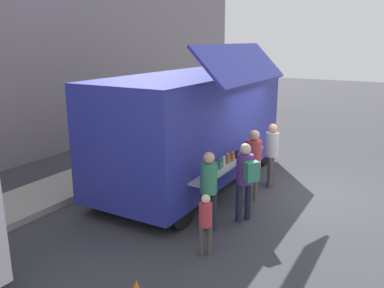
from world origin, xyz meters
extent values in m
plane|color=#38383D|center=(0.00, 0.00, 0.00)|extent=(60.00, 60.00, 0.00)
cube|color=#282F95|center=(-0.69, 2.56, 1.59)|extent=(6.27, 2.39, 2.58)
cube|color=#282F95|center=(-1.31, 1.00, 3.21)|extent=(3.45, 0.81, 0.81)
cube|color=black|center=(-1.31, 1.43, 1.90)|extent=(3.27, 0.11, 1.16)
cube|color=#B7B7BC|center=(-1.31, 1.22, 0.92)|extent=(3.44, 0.36, 0.05)
cylinder|color=orange|center=(-2.66, 1.26, 1.07)|extent=(0.07, 0.07, 0.24)
cylinder|color=yellow|center=(-2.39, 1.22, 1.06)|extent=(0.08, 0.08, 0.23)
cylinder|color=orange|center=(-2.17, 1.27, 1.06)|extent=(0.06, 0.06, 0.22)
cylinder|color=green|center=(-1.91, 1.21, 1.07)|extent=(0.06, 0.06, 0.24)
cylinder|color=white|center=(-1.68, 1.22, 1.07)|extent=(0.07, 0.07, 0.24)
cylinder|color=orange|center=(-1.44, 1.24, 1.07)|extent=(0.07, 0.07, 0.24)
cylinder|color=orange|center=(-1.17, 1.24, 1.05)|extent=(0.08, 0.08, 0.20)
cylinder|color=black|center=(-0.93, 1.23, 1.04)|extent=(0.08, 0.08, 0.18)
cylinder|color=black|center=(-0.72, 1.18, 1.08)|extent=(0.06, 0.06, 0.26)
cylinder|color=orange|center=(-0.43, 1.26, 1.05)|extent=(0.07, 0.07, 0.20)
cylinder|color=red|center=(-0.23, 1.28, 1.08)|extent=(0.08, 0.08, 0.26)
cylinder|color=black|center=(0.05, 1.18, 1.08)|extent=(0.07, 0.07, 0.26)
cube|color=black|center=(2.39, 2.57, 2.05)|extent=(0.09, 2.01, 1.13)
cylinder|color=black|center=(1.74, 3.60, 0.45)|extent=(0.90, 0.28, 0.90)
cylinder|color=black|center=(1.75, 1.54, 0.45)|extent=(0.90, 0.28, 0.90)
cylinder|color=black|center=(-3.12, 3.58, 0.45)|extent=(0.90, 0.28, 0.90)
cylinder|color=black|center=(-3.11, 1.52, 0.45)|extent=(0.90, 0.28, 0.90)
cylinder|color=#2D6535|center=(3.43, 4.86, 0.48)|extent=(0.60, 0.60, 0.95)
cylinder|color=#4E483F|center=(-1.26, 0.74, 0.43)|extent=(0.14, 0.14, 0.85)
cylinder|color=#4E483F|center=(-1.03, 0.71, 0.43)|extent=(0.14, 0.14, 0.85)
cylinder|color=#B93A41|center=(-1.14, 0.73, 1.17)|extent=(0.35, 0.35, 0.64)
sphere|color=tan|center=(-1.14, 0.73, 1.62)|extent=(0.24, 0.24, 0.24)
cube|color=brown|center=(-1.42, 0.76, 0.90)|extent=(0.22, 0.17, 0.25)
cylinder|color=#1E2336|center=(-2.26, 0.58, 0.41)|extent=(0.13, 0.13, 0.83)
cylinder|color=#1E2336|center=(-2.08, 0.45, 0.41)|extent=(0.13, 0.13, 0.83)
cylinder|color=#572E7E|center=(-2.17, 0.52, 1.14)|extent=(0.34, 0.34, 0.62)
sphere|color=beige|center=(-2.17, 0.52, 1.57)|extent=(0.23, 0.23, 0.23)
cube|color=#358362|center=(-2.33, 0.31, 1.17)|extent=(0.33, 0.31, 0.40)
cylinder|color=#1F2436|center=(-2.99, 1.05, 0.40)|extent=(0.13, 0.13, 0.80)
cylinder|color=#1F2436|center=(-2.90, 0.85, 0.40)|extent=(0.13, 0.13, 0.80)
cylinder|color=#358460|center=(-2.95, 0.95, 1.10)|extent=(0.33, 0.33, 0.61)
sphere|color=#E0A782|center=(-2.95, 0.95, 1.52)|extent=(0.22, 0.22, 0.22)
cylinder|color=#48443F|center=(-0.04, 0.68, 0.41)|extent=(0.13, 0.13, 0.82)
cylinder|color=#48443F|center=(0.18, 0.72, 0.41)|extent=(0.13, 0.13, 0.82)
cylinder|color=silver|center=(0.07, 0.70, 1.13)|extent=(0.34, 0.34, 0.62)
sphere|color=#E0A483|center=(0.07, 0.70, 1.55)|extent=(0.23, 0.23, 0.23)
cylinder|color=#4B433F|center=(-3.85, 0.62, 0.28)|extent=(0.09, 0.09, 0.56)
cylinder|color=#4B433F|center=(-3.77, 0.50, 0.28)|extent=(0.09, 0.09, 0.56)
cylinder|color=#B6383E|center=(-3.81, 0.56, 0.77)|extent=(0.23, 0.23, 0.42)
sphere|color=beige|center=(-3.81, 0.56, 1.06)|extent=(0.16, 0.16, 0.16)
camera|label=1|loc=(-9.47, -2.40, 3.72)|focal=37.39mm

